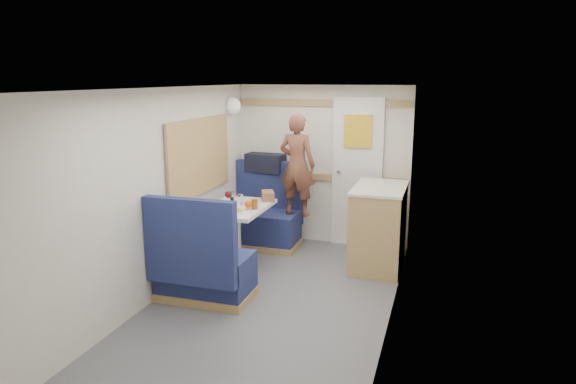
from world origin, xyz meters
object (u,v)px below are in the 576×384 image
(bench_far, at_px, (264,222))
(orange_fruit, at_px, (248,204))
(bench_near, at_px, (202,271))
(wine_glass, at_px, (228,195))
(pepper_grinder, at_px, (232,202))
(dinette_table, at_px, (237,220))
(cheese_block, at_px, (240,209))
(beer_glass, at_px, (255,204))
(bread_loaf, at_px, (268,196))
(salt_grinder, at_px, (238,203))
(tumbler_mid, at_px, (232,197))
(tray, at_px, (230,214))
(tumbler_left, at_px, (220,205))
(galley_counter, at_px, (378,226))
(dome_light, at_px, (233,106))
(duffel_bag, at_px, (265,163))
(tumbler_right, at_px, (240,199))
(person, at_px, (297,165))

(bench_far, distance_m, orange_fruit, 1.08)
(bench_near, xyz_separation_m, wine_glass, (-0.09, 0.83, 0.54))
(pepper_grinder, bearing_deg, dinette_table, 32.73)
(cheese_block, xyz_separation_m, pepper_grinder, (-0.18, 0.21, 0.02))
(beer_glass, xyz_separation_m, bread_loaf, (0.00, 0.43, -0.00))
(orange_fruit, height_order, salt_grinder, orange_fruit)
(bench_near, bearing_deg, tumbler_mid, 97.22)
(tray, bearing_deg, bench_far, 93.32)
(tumbler_left, bearing_deg, galley_counter, 25.49)
(tumbler_mid, bearing_deg, bench_far, 79.06)
(dome_light, height_order, salt_grinder, dome_light)
(orange_fruit, height_order, bread_loaf, bread_loaf)
(dinette_table, relative_size, bench_near, 0.88)
(bread_loaf, bearing_deg, dome_light, 142.32)
(wine_glass, height_order, salt_grinder, wine_glass)
(duffel_bag, distance_m, orange_fruit, 1.26)
(bench_far, height_order, tumbler_right, bench_far)
(galley_counter, bearing_deg, pepper_grinder, -159.07)
(dome_light, relative_size, orange_fruit, 2.56)
(tumbler_mid, xyz_separation_m, salt_grinder, (0.17, -0.22, -0.01))
(bench_far, xyz_separation_m, tumbler_right, (-0.00, -0.75, 0.47))
(orange_fruit, relative_size, tumbler_right, 0.71)
(bench_near, xyz_separation_m, dome_light, (-0.39, 1.71, 1.45))
(dome_light, relative_size, tray, 0.62)
(galley_counter, relative_size, wine_glass, 5.48)
(galley_counter, distance_m, beer_glass, 1.41)
(tumbler_mid, relative_size, salt_grinder, 1.22)
(bread_loaf, bearing_deg, person, 63.36)
(tumbler_mid, distance_m, salt_grinder, 0.28)
(galley_counter, height_order, tumbler_right, galley_counter)
(bench_near, relative_size, orange_fruit, 13.45)
(dinette_table, xyz_separation_m, tray, (0.07, -0.34, 0.16))
(bench_far, bearing_deg, cheese_block, -83.02)
(dome_light, xyz_separation_m, tumbler_right, (0.39, -0.74, -0.97))
(dome_light, height_order, person, dome_light)
(galley_counter, height_order, wine_glass, galley_counter)
(tray, height_order, orange_fruit, orange_fruit)
(dinette_table, bearing_deg, dome_light, 114.65)
(galley_counter, relative_size, tumbler_mid, 8.25)
(bench_near, relative_size, tumbler_mid, 9.41)
(person, xyz_separation_m, beer_glass, (-0.22, -0.86, -0.29))
(beer_glass, bearing_deg, dome_light, 124.31)
(tumbler_mid, bearing_deg, wine_glass, -77.81)
(dome_light, bearing_deg, pepper_grinder, -68.47)
(beer_glass, bearing_deg, tumbler_right, 144.78)
(duffel_bag, bearing_deg, pepper_grinder, -83.54)
(beer_glass, relative_size, salt_grinder, 1.15)
(dome_light, xyz_separation_m, person, (0.83, -0.04, -0.68))
(dinette_table, height_order, beer_glass, beer_glass)
(bench_near, xyz_separation_m, pepper_grinder, (-0.04, 0.84, 0.47))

